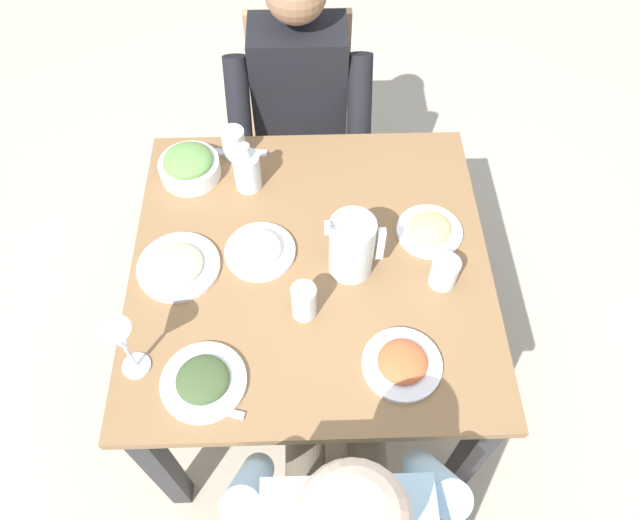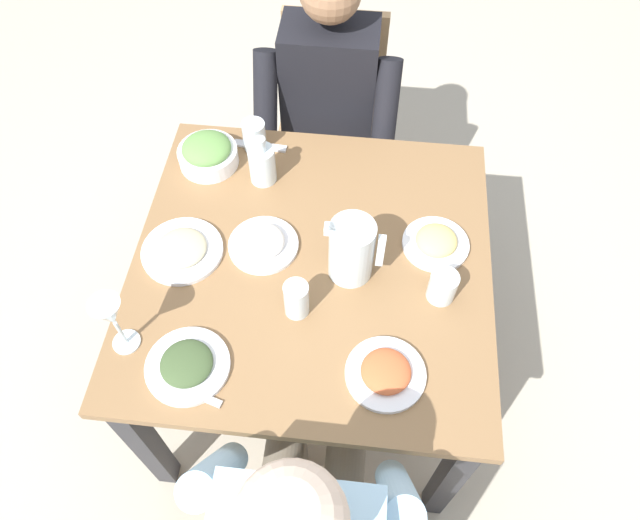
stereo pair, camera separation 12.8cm
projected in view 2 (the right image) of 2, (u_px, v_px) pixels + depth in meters
ground_plane at (314, 366)px, 2.22m from camera, size 8.00×8.00×0.00m
dining_table at (312, 281)px, 1.71m from camera, size 0.99×0.99×0.71m
chair_far at (331, 114)px, 2.29m from camera, size 0.40×0.40×0.86m
diner_near at (304, 515)px, 1.33m from camera, size 0.48×0.53×1.16m
diner_far at (326, 122)px, 2.05m from camera, size 0.48×0.53×1.16m
water_pitcher at (352, 250)px, 1.53m from camera, size 0.16×0.12×0.19m
salad_bowl at (208, 153)px, 1.80m from camera, size 0.18×0.18×0.09m
plate_yoghurt at (263, 243)px, 1.64m from camera, size 0.20×0.20×0.05m
plate_rice_curry at (386, 372)px, 1.42m from camera, size 0.20×0.20×0.04m
plate_dolmas at (187, 365)px, 1.44m from camera, size 0.21×0.21×0.04m
plate_beans at (182, 249)px, 1.63m from camera, size 0.23×0.23×0.04m
plate_fries at (436, 242)px, 1.64m from camera, size 0.19×0.19×0.05m
water_glass_near_left at (443, 286)px, 1.53m from camera, size 0.07×0.07×0.09m
water_glass_near_right at (254, 136)px, 1.83m from camera, size 0.07×0.07×0.10m
water_glass_center at (296, 299)px, 1.49m from camera, size 0.06×0.06×0.11m
wine_glass at (111, 316)px, 1.37m from camera, size 0.08×0.08×0.20m
oil_carafe at (262, 166)px, 1.75m from camera, size 0.08×0.08×0.16m
fork_near at (260, 146)px, 1.87m from camera, size 0.17×0.04×0.01m
knife_near at (187, 391)px, 1.41m from camera, size 0.18×0.07×0.01m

